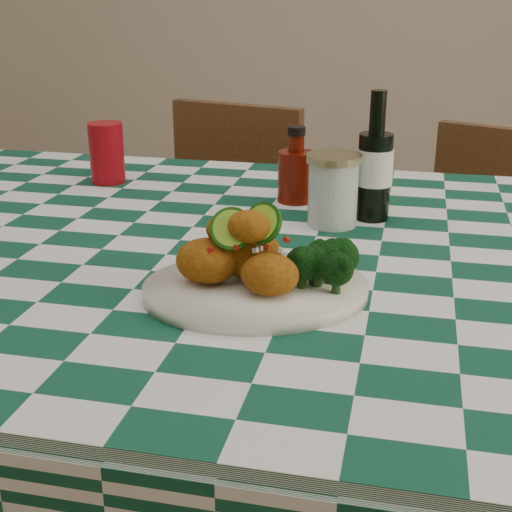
% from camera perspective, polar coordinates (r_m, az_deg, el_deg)
% --- Properties ---
extents(dining_table, '(1.66, 1.06, 0.79)m').
position_cam_1_polar(dining_table, '(1.28, -0.87, -15.85)').
color(dining_table, '#114732').
rests_on(dining_table, ground).
extents(plate, '(0.34, 0.30, 0.02)m').
position_cam_1_polar(plate, '(0.91, 0.00, -2.70)').
color(plate, white).
rests_on(plate, dining_table).
extents(fried_chicken_pile, '(0.15, 0.11, 0.10)m').
position_cam_1_polar(fried_chicken_pile, '(0.89, -0.39, 0.70)').
color(fried_chicken_pile, '#9E5B0F').
rests_on(fried_chicken_pile, plate).
extents(broccoli_side, '(0.07, 0.07, 0.06)m').
position_cam_1_polar(broccoli_side, '(0.89, 5.10, -0.67)').
color(broccoli_side, black).
rests_on(broccoli_side, plate).
extents(red_tumbler, '(0.08, 0.08, 0.12)m').
position_cam_1_polar(red_tumbler, '(1.46, -11.86, 8.08)').
color(red_tumbler, maroon).
rests_on(red_tumbler, dining_table).
extents(ketchup_bottle, '(0.08, 0.08, 0.14)m').
position_cam_1_polar(ketchup_bottle, '(1.30, 3.21, 7.31)').
color(ketchup_bottle, '#5F0E04').
rests_on(ketchup_bottle, dining_table).
extents(mason_jar, '(0.12, 0.12, 0.12)m').
position_cam_1_polar(mason_jar, '(1.17, 6.18, 5.26)').
color(mason_jar, '#B2BCBA').
rests_on(mason_jar, dining_table).
extents(beer_bottle, '(0.08, 0.08, 0.22)m').
position_cam_1_polar(beer_bottle, '(1.20, 9.51, 7.86)').
color(beer_bottle, black).
rests_on(beer_bottle, dining_table).
extents(wooden_chair_left, '(0.47, 0.49, 0.85)m').
position_cam_1_polar(wooden_chair_left, '(1.95, -3.88, -1.14)').
color(wooden_chair_left, '#472814').
rests_on(wooden_chair_left, ground).
extents(wooden_chair_right, '(0.49, 0.50, 0.82)m').
position_cam_1_polar(wooden_chair_right, '(1.89, 16.83, -3.34)').
color(wooden_chair_right, '#472814').
rests_on(wooden_chair_right, ground).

